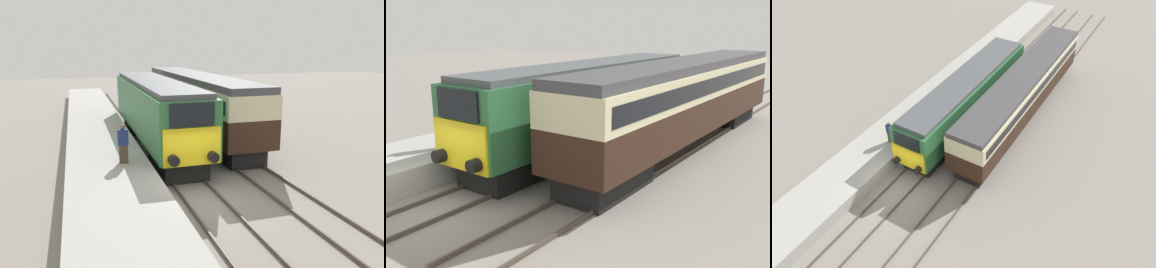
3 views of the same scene
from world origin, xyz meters
TOP-DOWN VIEW (x-y plane):
  - ground_plane at (0.00, 0.00)m, footprint 120.00×120.00m
  - platform_left at (-3.30, 8.00)m, footprint 3.50×50.00m
  - rails_near_track at (0.00, 5.00)m, footprint 1.51×60.00m
  - rails_far_track at (3.40, 5.00)m, footprint 1.50×60.00m
  - locomotive at (0.00, 8.87)m, footprint 2.70×15.00m
  - passenger_carriage at (3.40, 11.53)m, footprint 2.75×17.73m
  - person_on_platform at (-2.65, 2.99)m, footprint 0.44×0.26m

SIDE VIEW (x-z plane):
  - ground_plane at x=0.00m, z-range 0.00..0.00m
  - rails_near_track at x=0.00m, z-range 0.00..0.14m
  - rails_far_track at x=3.40m, z-range 0.00..0.14m
  - platform_left at x=-3.30m, z-range 0.00..0.94m
  - person_on_platform at x=-2.65m, z-range 0.93..2.62m
  - locomotive at x=0.00m, z-range 0.24..4.15m
  - passenger_carriage at x=3.40m, z-range 0.42..4.41m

